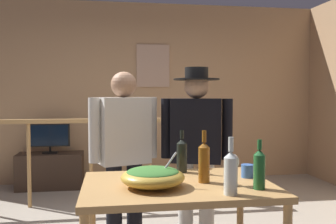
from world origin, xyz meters
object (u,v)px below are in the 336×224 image
(framed_picture, at_px, (153,66))
(wine_bottle_clear, at_px, (231,172))
(salad_bowl, at_px, (153,176))
(person_standing_left, at_px, (124,148))
(person_standing_right, at_px, (196,143))
(mug_blue, at_px, (248,171))
(tv_console, at_px, (50,171))
(stair_railing, at_px, (107,147))
(wine_bottle_green, at_px, (259,169))
(wine_glass, at_px, (232,163))
(wine_bottle_dark, at_px, (182,155))
(serving_table, at_px, (178,196))
(wine_bottle_amber, at_px, (204,161))
(flat_screen_tv, at_px, (50,136))

(framed_picture, bearing_deg, wine_bottle_clear, -89.92)
(salad_bowl, bearing_deg, framed_picture, 83.45)
(person_standing_left, height_order, person_standing_right, person_standing_right)
(mug_blue, distance_m, person_standing_right, 0.74)
(tv_console, bearing_deg, stair_railing, -47.65)
(wine_bottle_green, bearing_deg, stair_railing, 110.04)
(wine_glass, relative_size, wine_bottle_clear, 0.60)
(framed_picture, xyz_separation_m, salad_bowl, (-0.40, -3.51, -0.92))
(person_standing_left, bearing_deg, mug_blue, 119.43)
(wine_glass, xyz_separation_m, wine_bottle_dark, (-0.23, 0.41, -0.01))
(tv_console, distance_m, person_standing_right, 2.90)
(framed_picture, bearing_deg, stair_railing, -120.58)
(framed_picture, height_order, serving_table, framed_picture)
(wine_glass, bearing_deg, person_standing_left, 124.75)
(salad_bowl, distance_m, wine_bottle_dark, 0.47)
(serving_table, xyz_separation_m, wine_bottle_amber, (0.17, -0.01, 0.22))
(flat_screen_tv, xyz_separation_m, mug_blue, (1.75, -3.03, 0.08))
(tv_console, xyz_separation_m, wine_bottle_clear, (1.51, -3.45, 0.66))
(wine_bottle_green, bearing_deg, person_standing_right, 97.92)
(flat_screen_tv, xyz_separation_m, person_standing_right, (1.57, -2.32, 0.18))
(flat_screen_tv, relative_size, serving_table, 0.47)
(wine_bottle_dark, relative_size, mug_blue, 2.53)
(mug_blue, bearing_deg, person_standing_right, 104.59)
(wine_bottle_amber, height_order, person_standing_left, person_standing_left)
(wine_bottle_dark, distance_m, person_standing_left, 0.62)
(stair_railing, relative_size, wine_bottle_green, 12.46)
(stair_railing, xyz_separation_m, wine_bottle_green, (0.90, -2.48, 0.20))
(wine_glass, relative_size, wine_bottle_dark, 0.64)
(person_standing_left, bearing_deg, wine_bottle_green, 107.83)
(framed_picture, distance_m, wine_bottle_green, 3.76)
(framed_picture, height_order, wine_bottle_dark, framed_picture)
(wine_bottle_green, bearing_deg, wine_bottle_amber, 143.01)
(tv_console, distance_m, salad_bowl, 3.45)
(salad_bowl, height_order, wine_bottle_clear, wine_bottle_clear)
(salad_bowl, height_order, wine_bottle_amber, wine_bottle_amber)
(framed_picture, bearing_deg, salad_bowl, -96.55)
(flat_screen_tv, relative_size, person_standing_right, 0.35)
(salad_bowl, xyz_separation_m, wine_bottle_green, (0.61, -0.14, 0.06))
(flat_screen_tv, height_order, salad_bowl, salad_bowl)
(salad_bowl, relative_size, wine_glass, 1.99)
(stair_railing, distance_m, person_standing_right, 1.66)
(mug_blue, bearing_deg, wine_bottle_amber, -164.36)
(person_standing_right, bearing_deg, flat_screen_tv, -37.17)
(flat_screen_tv, bearing_deg, wine_bottle_green, -62.82)
(framed_picture, height_order, mug_blue, framed_picture)
(salad_bowl, bearing_deg, wine_bottle_dark, 56.94)
(stair_railing, relative_size, wine_bottle_dark, 12.16)
(stair_railing, height_order, wine_bottle_green, stair_railing)
(salad_bowl, bearing_deg, wine_bottle_amber, 11.63)
(serving_table, distance_m, salad_bowl, 0.24)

